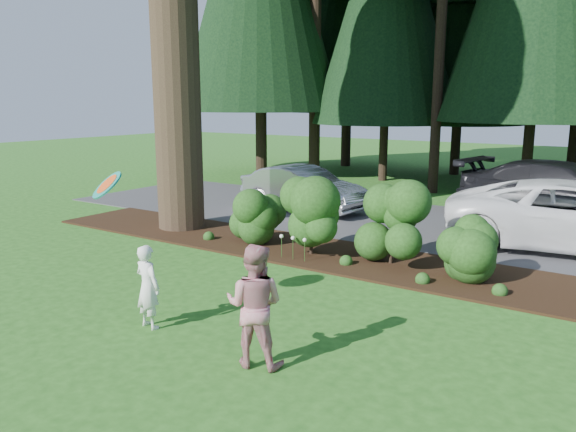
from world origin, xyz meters
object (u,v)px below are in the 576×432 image
Objects in this scene: car_white_suv at (576,216)px; adult at (255,305)px; car_silver_wagon at (303,188)px; child at (148,287)px; frisbee at (107,185)px; car_dark_suv at (565,193)px.

car_white_suv is 3.48× the size of adult.
car_silver_wagon is 0.73× the size of car_white_suv.
child is 0.79× the size of adult.
car_silver_wagon is at bearing 76.83° from car_white_suv.
adult is at bearing -143.35° from car_silver_wagon.
car_silver_wagon is 7.86m from car_white_suv.
car_white_suv is at bearing -86.70° from car_silver_wagon.
frisbee is at bearing -157.59° from car_silver_wagon.
car_white_suv is 10.39m from frisbee.
adult is (2.11, -0.09, 0.17)m from child.
car_dark_suv is 11.93m from adult.
car_white_suv reaches higher than car_silver_wagon.
frisbee is at bearing 24.27° from child.
car_dark_suv is at bearing 3.37° from car_white_suv.
car_dark_suv reaches higher than adult.
car_dark_suv is (7.18, 2.46, 0.17)m from car_silver_wagon.
car_silver_wagon is 3.22× the size of child.
frisbee is at bearing -14.75° from adult.
adult is 2.55× the size of frisbee.
car_dark_suv reaches higher than car_white_suv.
car_dark_suv is at bearing -103.87° from child.
car_white_suv is 4.39× the size of child.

